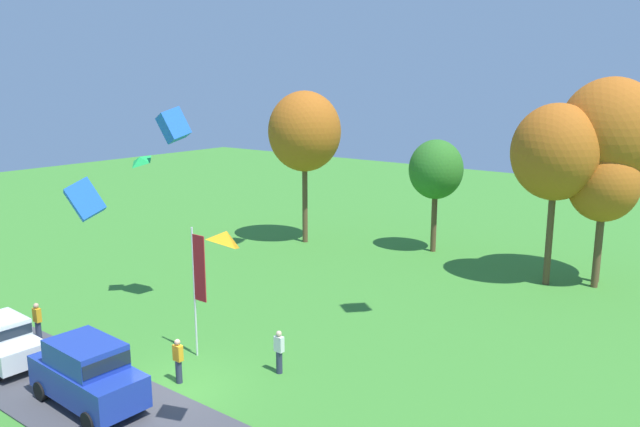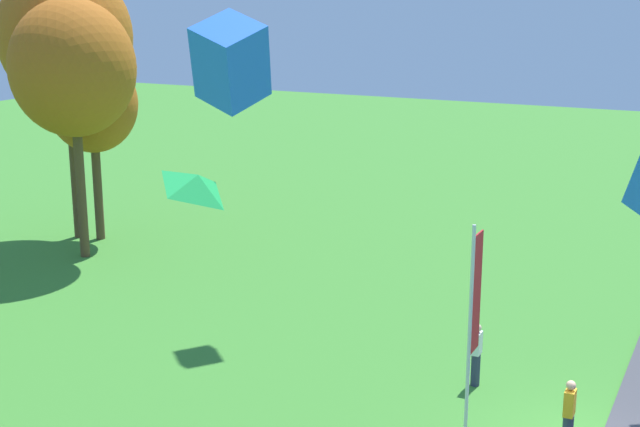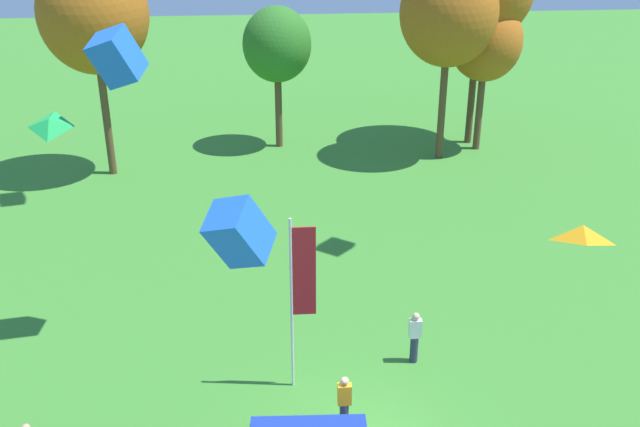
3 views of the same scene
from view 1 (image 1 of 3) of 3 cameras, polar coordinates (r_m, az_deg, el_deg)
name	(u,v)px [view 1 (image 1 of 3)]	position (r m, az deg, el deg)	size (l,w,h in m)	color
ground_plane	(172,389)	(23.96, -13.39, -15.38)	(120.00, 120.00, 0.00)	#3D842D
pavement_strip	(117,415)	(22.77, -18.09, -17.13)	(36.00, 4.40, 0.06)	#424247
car_sedan_by_flagpole	(0,339)	(27.78, -27.23, -10.16)	(4.46, 2.08, 1.84)	white
car_suv_mid_row	(87,371)	(23.12, -20.52, -13.33)	(4.67, 2.20, 2.28)	#1E389E
person_beside_suv	(279,351)	(24.18, -3.76, -12.48)	(0.36, 0.24, 1.71)	#2D334C
person_watching_sky	(38,322)	(29.43, -24.41, -9.00)	(0.36, 0.24, 1.71)	#2D334C
person_on_lawn	(178,361)	(24.00, -12.83, -12.98)	(0.36, 0.24, 1.71)	#2D334C
tree_far_right	(305,132)	(41.88, -1.42, 7.48)	(4.87, 4.87, 10.28)	brown
tree_far_left	(436,170)	(40.38, 10.55, 3.94)	(3.45, 3.45, 7.29)	brown
tree_center_back	(556,153)	(35.06, 20.77, 5.23)	(4.64, 4.64, 9.80)	brown
tree_left_of_center	(610,133)	(36.46, 24.96, 6.69)	(5.27, 5.27, 11.13)	brown
tree_lone_near	(604,185)	(35.75, 24.51, 2.41)	(3.61, 3.61, 7.61)	brown
flag_banner	(198,277)	(25.02, -11.11, -5.68)	(0.71, 0.08, 5.34)	silver
kite_box_topmost	(85,200)	(23.14, -20.71, 1.19)	(0.88, 0.88, 1.23)	blue
kite_box_near_flag	(174,125)	(29.52, -13.25, 7.85)	(0.94, 0.94, 1.32)	blue
kite_diamond_mid_center	(140,160)	(30.83, -16.16, 4.74)	(0.91, 0.88, 0.28)	green
kite_diamond_high_right	(227,238)	(17.51, -8.51, -2.19)	(0.98, 0.81, 0.37)	orange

